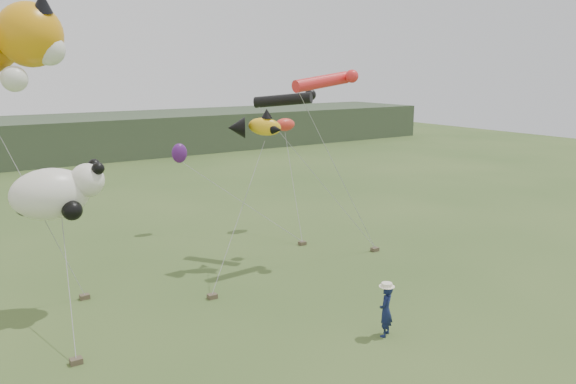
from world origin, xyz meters
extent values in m
plane|color=#385123|center=(0.00, 0.00, 0.00)|extent=(120.00, 120.00, 0.00)
cube|color=#2D3D28|center=(0.00, 45.00, 2.00)|extent=(90.00, 12.00, 4.00)
imported|color=#111B43|center=(1.23, -1.75, 0.89)|extent=(0.77, 0.69, 1.78)
cube|color=brown|center=(-6.31, 7.00, 0.09)|extent=(0.35, 0.28, 0.18)
cube|color=brown|center=(-2.17, 4.28, 0.09)|extent=(0.35, 0.28, 0.18)
cube|color=brown|center=(7.05, 5.10, 0.09)|extent=(0.35, 0.28, 0.18)
cube|color=brown|center=(-7.81, 2.10, 0.09)|extent=(0.35, 0.28, 0.18)
cube|color=brown|center=(4.67, 7.90, 0.09)|extent=(0.35, 0.28, 0.18)
sphere|color=orange|center=(-7.61, 5.72, 9.79)|extent=(2.06, 2.06, 2.06)
cone|color=black|center=(-7.26, 5.15, 10.76)|extent=(0.64, 0.78, 0.77)
cone|color=black|center=(-7.03, 6.29, 10.76)|extent=(0.64, 0.74, 0.73)
sphere|color=silver|center=(-7.15, 5.38, 9.33)|extent=(1.03, 1.03, 1.03)
sphere|color=silver|center=(-8.29, 5.03, 8.42)|extent=(0.80, 0.80, 0.80)
sphere|color=silver|center=(-8.06, 6.64, 8.42)|extent=(0.80, 0.80, 0.80)
ellipsoid|color=yellow|center=(1.80, 6.75, 6.24)|extent=(1.65, 1.26, 0.95)
cone|color=black|center=(0.55, 7.06, 6.24)|extent=(1.08, 1.16, 0.93)
cone|color=black|center=(1.90, 6.75, 6.82)|extent=(0.52, 0.52, 0.42)
cone|color=black|center=(2.11, 6.23, 6.14)|extent=(0.55, 0.58, 0.42)
cone|color=black|center=(2.11, 7.27, 6.14)|extent=(0.55, 0.58, 0.42)
cylinder|color=black|center=(3.28, 7.55, 7.32)|extent=(2.10, 2.52, 0.78)
sphere|color=black|center=(4.52, 7.11, 7.55)|extent=(0.55, 0.55, 0.55)
cylinder|color=red|center=(3.84, 5.36, 8.19)|extent=(2.95, 0.71, 0.89)
sphere|color=red|center=(5.14, 4.89, 8.42)|extent=(0.58, 0.58, 0.58)
ellipsoid|color=white|center=(-7.32, 6.35, 4.42)|extent=(2.73, 1.82, 1.82)
sphere|color=white|center=(-6.10, 6.05, 4.83)|extent=(1.21, 1.21, 1.21)
sphere|color=black|center=(-5.80, 5.65, 5.28)|extent=(0.44, 0.44, 0.44)
sphere|color=black|center=(-5.70, 6.50, 5.28)|extent=(0.44, 0.44, 0.44)
sphere|color=black|center=(-6.81, 5.54, 3.92)|extent=(0.71, 0.71, 0.71)
sphere|color=black|center=(-8.12, 6.66, 4.02)|extent=(0.71, 0.71, 0.71)
ellipsoid|color=red|center=(5.85, 11.25, 5.76)|extent=(1.20, 0.70, 0.70)
ellipsoid|color=#4E1769|center=(0.65, 13.65, 4.32)|extent=(0.86, 0.57, 1.05)
camera|label=1|loc=(-11.10, -14.31, 8.70)|focal=35.00mm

